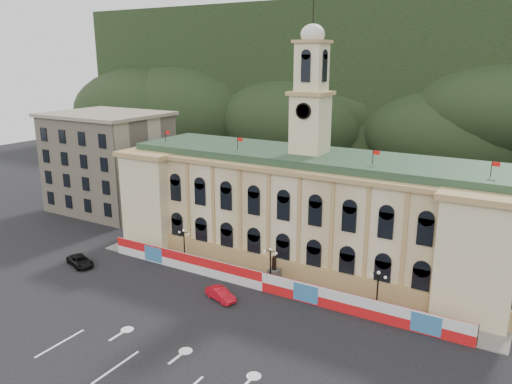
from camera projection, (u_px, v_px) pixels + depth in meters
The scene contains 13 objects.
ground at pixel (189, 349), 50.44m from camera, with size 260.00×260.00×0.00m, color black.
lane_markings at pixel (155, 375), 46.29m from camera, with size 26.00×10.00×0.02m, color white, non-canonical shape.
hill_ridge at pixel (444, 89), 146.63m from camera, with size 230.00×80.00×64.00m.
city_hall at pixel (307, 207), 71.33m from camera, with size 56.20×17.60×37.10m.
side_building_left at pixel (109, 162), 94.87m from camera, with size 21.00×17.00×18.60m.
hoarding_fence at pixel (263, 282), 62.60m from camera, with size 50.00×0.44×2.50m.
pavement at pixel (273, 282), 65.16m from camera, with size 56.00×5.50×0.16m, color slate.
statue at pixel (274, 274), 65.08m from camera, with size 1.40×1.40×3.72m.
lamp_left at pixel (184, 243), 70.65m from camera, with size 1.96×0.44×5.15m.
lamp_center at pixel (270, 263), 63.75m from camera, with size 1.96×0.44×5.15m.
lamp_right at pixel (378, 288), 56.86m from camera, with size 1.96×0.44×5.15m.
red_sedan at pixel (221, 294), 60.42m from camera, with size 4.69×2.83×1.46m, color red.
black_suv at pixel (80, 261), 70.35m from camera, with size 5.57×3.81×1.42m, color black.
Camera 1 is at (28.61, -34.84, 28.47)m, focal length 35.00 mm.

